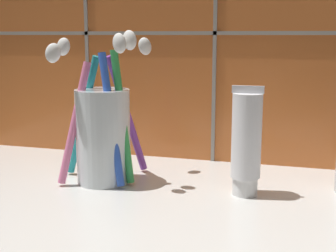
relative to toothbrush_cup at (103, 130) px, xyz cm
name	(u,v)px	position (x,y,z in cm)	size (l,w,h in cm)	color
sink_counter	(165,210)	(8.95, -4.49, -7.29)	(75.00, 35.70, 2.00)	silver
toothbrush_cup	(103,130)	(0.00, 0.00, 0.00)	(11.76, 11.29, 18.04)	silver
toothpaste_tube	(246,142)	(16.86, -0.03, -0.35)	(3.41, 3.25, 12.10)	white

